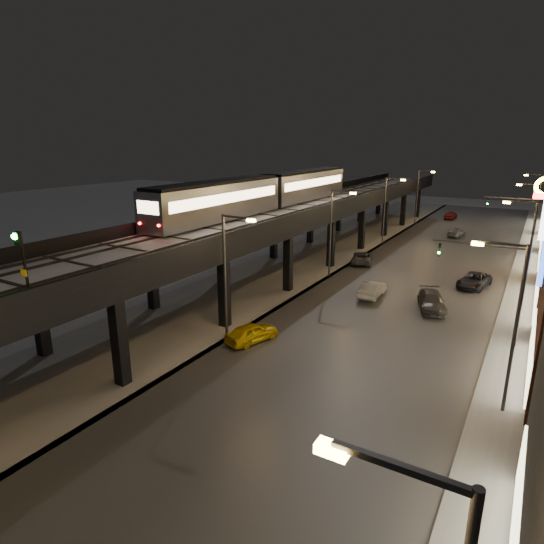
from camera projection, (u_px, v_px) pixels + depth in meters
The scene contains 27 objects.
ground at pixel (75, 444), 21.23m from camera, with size 220.00×220.00×0.00m, color silver.
road_surface at pixel (418, 279), 46.52m from camera, with size 17.00×120.00×0.06m, color #46474D.
sidewalk_right at pixel (529, 295), 41.63m from camera, with size 4.00×120.00×0.14m, color #9FA1A8.
under_viaduct_pavement at pixel (301, 262), 53.11m from camera, with size 11.00×120.00×0.06m, color #9FA1A8.
elevated_viaduct at pixel (289, 218), 48.95m from camera, with size 9.00×100.00×6.30m.
viaduct_trackbed at pixel (289, 211), 48.84m from camera, with size 8.40×100.00×0.32m.
viaduct_parapet_streetside at pixel (327, 210), 46.61m from camera, with size 0.30×100.00×1.10m, color black.
viaduct_parapet_far at pixel (255, 204), 50.86m from camera, with size 0.30×100.00×1.10m, color black.
streetlight_left_1 at pixel (228, 270), 30.74m from camera, with size 2.57×0.28×9.00m.
streetlight_right_1 at pixel (511, 318), 22.37m from camera, with size 2.56×0.28×9.00m.
streetlight_left_2 at pixel (333, 228), 45.64m from camera, with size 2.57×0.28×9.00m.
streetlight_right_2 at pixel (527, 247), 37.26m from camera, with size 2.56×0.28×9.00m.
streetlight_left_3 at pixel (387, 206), 60.53m from camera, with size 2.57×0.28×9.00m.
streetlight_right_3 at pixel (533, 217), 52.16m from camera, with size 2.56×0.28×9.00m.
streetlight_left_4 at pixel (419, 193), 75.42m from camera, with size 2.57×0.28×9.00m.
streetlight_right_4 at pixel (537, 200), 67.05m from camera, with size 2.56×0.28×9.00m.
traffic_light_rig_a at pixel (504, 283), 30.46m from camera, with size 6.10×0.34×7.00m.
traffic_light_rig_b at pixel (525, 219), 55.28m from camera, with size 6.10×0.34×7.00m.
subway_train at pixel (268, 191), 49.32m from camera, with size 2.96×35.72×3.53m.
rail_signal at pixel (21, 253), 19.84m from camera, with size 0.38×0.44×3.26m.
car_taxi at pixel (252, 333), 31.81m from camera, with size 1.61×4.01×1.37m, color #E2BA0C.
car_near_white at pixel (372, 289), 41.08m from camera, with size 1.49×4.29×1.41m, color silver.
car_mid_silver at pixel (362, 258), 52.31m from camera, with size 2.18×4.72×1.31m, color #4F5360.
car_mid_dark at pixel (456, 232), 67.03m from camera, with size 1.75×4.30×1.25m, color slate.
car_far_white at pixel (450, 215), 81.96m from camera, with size 1.69×4.21×1.43m, color maroon.
car_onc_dark at pixel (474, 281), 43.67m from camera, with size 2.25×4.88×1.36m, color black.
car_onc_white at pixel (432, 302), 37.94m from camera, with size 1.98×4.87×1.41m, color #4E4F4F.
Camera 1 is at (17.17, -10.95, 13.64)m, focal length 30.00 mm.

